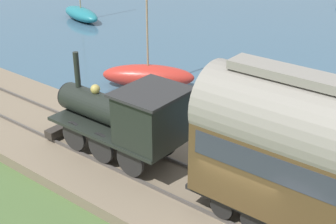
% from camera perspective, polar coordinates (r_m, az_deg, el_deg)
% --- Properties ---
extents(rail_embankment, '(5.48, 56.00, 0.54)m').
position_cam_1_polar(rail_embankment, '(15.31, 10.01, -12.66)').
color(rail_embankment, '#756651').
rests_on(rail_embankment, ground).
extents(steam_locomotive, '(2.37, 5.81, 3.56)m').
position_cam_1_polar(steam_locomotive, '(16.74, -4.93, -0.45)').
color(steam_locomotive, black).
rests_on(steam_locomotive, rail_embankment).
extents(sailboat_teal, '(2.64, 4.83, 8.25)m').
position_cam_1_polar(sailboat_teal, '(38.36, -10.55, 11.71)').
color(sailboat_teal, '#1E707A').
rests_on(sailboat_teal, harbor_water).
extents(sailboat_red, '(3.82, 4.95, 7.14)m').
position_cam_1_polar(sailboat_red, '(24.72, -2.44, 4.44)').
color(sailboat_red, '#B72D23').
rests_on(sailboat_red, harbor_water).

